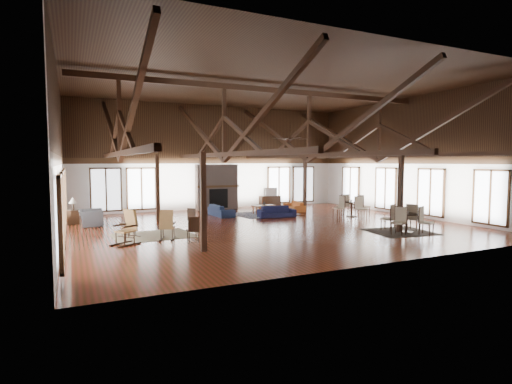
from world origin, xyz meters
name	(u,v)px	position (x,y,z in m)	size (l,w,h in m)	color
floor	(268,226)	(0.00, 0.00, 0.00)	(16.00, 16.00, 0.00)	maroon
ceiling	(269,84)	(0.00, 0.00, 6.00)	(16.00, 14.00, 0.02)	black
wall_back	(215,158)	(0.00, 7.00, 3.00)	(16.00, 0.02, 6.00)	white
wall_front	(387,152)	(0.00, -7.00, 3.00)	(16.00, 0.02, 6.00)	white
wall_left	(59,154)	(-8.00, 0.00, 3.00)	(0.02, 14.00, 6.00)	white
wall_right	(409,157)	(8.00, 0.00, 3.00)	(0.02, 14.00, 6.00)	white
roof_truss	(269,131)	(0.00, 0.00, 4.03)	(15.60, 14.07, 3.14)	black
post_grid	(269,191)	(0.00, 0.00, 1.52)	(8.16, 7.16, 3.05)	black
fireplace	(217,187)	(0.00, 6.67, 1.29)	(2.50, 0.69, 2.60)	#725F57
ceiling_fan	(291,138)	(0.50, -1.00, 3.73)	(1.60, 1.60, 0.75)	black
sofa_navy_front	(277,212)	(1.61, 2.30, 0.27)	(1.85, 0.72, 0.54)	#141638
sofa_navy_left	(221,210)	(-0.75, 3.87, 0.29)	(0.76, 1.95, 0.57)	#15203C
sofa_orange	(294,206)	(3.74, 4.19, 0.26)	(0.69, 1.77, 0.52)	#AD5621
coffee_table	(264,206)	(1.57, 3.70, 0.40)	(1.29, 0.81, 0.46)	#5C301B
vase	(264,203)	(1.64, 3.78, 0.56)	(0.19, 0.19, 0.19)	#B2B2B2
armchair	(91,218)	(-6.91, 3.18, 0.35)	(0.95, 1.08, 0.70)	#343437
side_table_lamp	(73,214)	(-7.60, 4.08, 0.45)	(0.47, 0.47, 1.20)	black
rocking_chair_a	(131,225)	(-5.72, -0.18, 0.46)	(0.78, 0.84, 0.98)	olive
rocking_chair_b	(167,226)	(-4.63, -1.23, 0.51)	(0.73, 0.94, 1.08)	olive
rocking_chair_c	(128,228)	(-5.98, -1.43, 0.56)	(1.03, 0.89, 1.18)	olive
side_chair_a	(193,217)	(-3.22, 0.46, 0.51)	(0.53, 0.53, 0.88)	black
side_chair_b	(193,227)	(-3.93, -2.10, 0.52)	(0.41, 0.41, 0.90)	black
cafe_table_near	(407,219)	(4.16, -3.69, 0.52)	(2.02, 2.02, 1.04)	black
cafe_table_far	(352,206)	(5.11, 0.87, 0.53)	(2.03, 2.03, 1.06)	black
cup_near	(407,212)	(4.14, -3.74, 0.80)	(0.11, 0.11, 0.09)	#B2B2B2
cup_far	(351,201)	(5.08, 0.87, 0.81)	(0.11, 0.11, 0.09)	#B2B2B2
tv_console	(270,201)	(3.50, 6.75, 0.32)	(1.30, 0.49, 0.65)	black
television	(270,192)	(3.49, 6.75, 0.90)	(0.87, 0.11, 0.50)	#B2B2B2
rug_tan	(153,235)	(-4.93, -0.19, 0.01)	(2.81, 2.21, 0.01)	tan
rug_navy	(263,214)	(1.53, 3.63, 0.01)	(3.16, 2.37, 0.01)	#171C40
rug_dark	(400,232)	(4.02, -3.49, 0.01)	(2.35, 2.14, 0.01)	black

